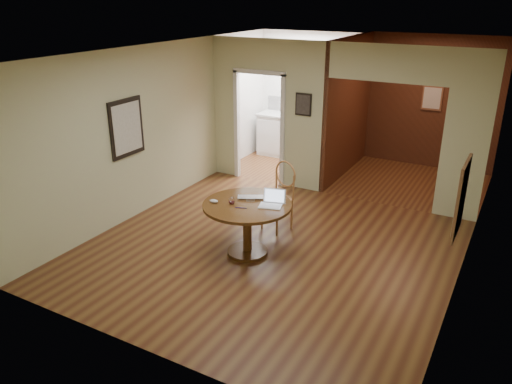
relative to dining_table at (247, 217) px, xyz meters
The scene contains 11 objects.
floor 0.64m from the dining_table, 41.57° to the left, with size 5.00×5.00×0.00m, color #4E2616.
room_shell 3.38m from the dining_table, 94.36° to the left, with size 5.20×7.50×5.00m.
dining_table is the anchor object (origin of this frame).
chair 0.97m from the dining_table, 88.44° to the left, with size 0.58×0.58×1.08m.
open_laptop 0.43m from the dining_table, 22.09° to the left, with size 0.35×0.34×0.21m.
closed_laptop 0.26m from the dining_table, 99.99° to the left, with size 0.37×0.24×0.03m, color #A6A6AA.
mouse 0.51m from the dining_table, 155.23° to the right, with size 0.12×0.07×0.05m, color silver.
wine_glass 0.33m from the dining_table, 149.63° to the right, with size 0.09×0.09×0.10m, color white, non-canonical shape.
pen 0.26m from the dining_table, 89.69° to the right, with size 0.01×0.01×0.16m, color #0E0D5B.
kitchen_cabinet 4.54m from the dining_table, 104.45° to the left, with size 2.06×0.60×0.94m.
grocery_bag 4.44m from the dining_table, 94.48° to the left, with size 0.29×0.24×0.29m, color beige.
Camera 1 is at (2.92, -5.60, 3.45)m, focal length 35.00 mm.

